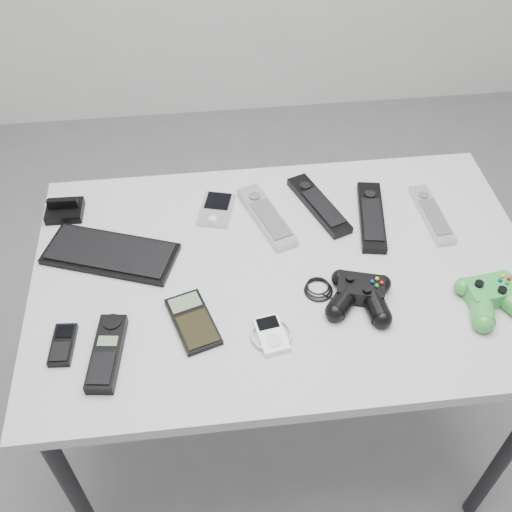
{
  "coord_description": "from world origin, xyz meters",
  "views": [
    {
      "loc": [
        -0.13,
        -0.89,
        1.72
      ],
      "look_at": [
        -0.02,
        0.01,
        0.76
      ],
      "focal_mm": 42.0,
      "sensor_mm": 36.0,
      "label": 1
    }
  ],
  "objects": [
    {
      "name": "mp3_player",
      "position": [
        -0.02,
        -0.2,
        0.75
      ],
      "size": [
        0.1,
        0.1,
        0.02
      ],
      "primitive_type": "cube",
      "rotation": [
        0.0,
        0.0,
        0.17
      ],
      "color": "white",
      "rests_on": "desk"
    },
    {
      "name": "desk",
      "position": [
        0.04,
        -0.02,
        0.67
      ],
      "size": [
        1.1,
        0.71,
        0.74
      ],
      "color": "#9D9D9F",
      "rests_on": "floor"
    },
    {
      "name": "controller_black",
      "position": [
        0.18,
        -0.13,
        0.76
      ],
      "size": [
        0.26,
        0.2,
        0.05
      ],
      "primitive_type": null,
      "rotation": [
        0.0,
        0.0,
        -0.29
      ],
      "color": "black",
      "rests_on": "desk"
    },
    {
      "name": "remote_silver_a",
      "position": [
        0.02,
        0.14,
        0.75
      ],
      "size": [
        0.12,
        0.23,
        0.02
      ],
      "primitive_type": "cube",
      "rotation": [
        0.0,
        0.0,
        0.33
      ],
      "color": "#AAAAB2",
      "rests_on": "desk"
    },
    {
      "name": "floor",
      "position": [
        0.0,
        0.0,
        0.0
      ],
      "size": [
        3.5,
        3.5,
        0.0
      ],
      "primitive_type": "plane",
      "color": "slate",
      "rests_on": "ground"
    },
    {
      "name": "mobile_phone",
      "position": [
        -0.43,
        -0.17,
        0.75
      ],
      "size": [
        0.05,
        0.1,
        0.02
      ],
      "primitive_type": "cube",
      "rotation": [
        0.0,
        0.0,
        -0.08
      ],
      "color": "black",
      "rests_on": "desk"
    },
    {
      "name": "calculator",
      "position": [
        -0.17,
        -0.15,
        0.75
      ],
      "size": [
        0.11,
        0.16,
        0.01
      ],
      "primitive_type": "cube",
      "rotation": [
        0.0,
        0.0,
        0.3
      ],
      "color": "black",
      "rests_on": "desk"
    },
    {
      "name": "pda",
      "position": [
        -0.1,
        0.18,
        0.75
      ],
      "size": [
        0.1,
        0.13,
        0.02
      ],
      "primitive_type": "cube",
      "rotation": [
        0.0,
        0.0,
        -0.26
      ],
      "color": "#AAAAB2",
      "rests_on": "desk"
    },
    {
      "name": "remote_black_b",
      "position": [
        0.26,
        0.11,
        0.75
      ],
      "size": [
        0.09,
        0.24,
        0.02
      ],
      "primitive_type": "cube",
      "rotation": [
        0.0,
        0.0,
        -0.18
      ],
      "color": "black",
      "rests_on": "desk"
    },
    {
      "name": "pda_keyboard",
      "position": [
        -0.34,
        0.06,
        0.75
      ],
      "size": [
        0.31,
        0.21,
        0.02
      ],
      "primitive_type": "cube",
      "rotation": [
        0.0,
        0.0,
        -0.35
      ],
      "color": "black",
      "rests_on": "desk"
    },
    {
      "name": "remote_black_a",
      "position": [
        0.15,
        0.17,
        0.75
      ],
      "size": [
        0.13,
        0.23,
        0.02
      ],
      "primitive_type": "cube",
      "rotation": [
        0.0,
        0.0,
        0.36
      ],
      "color": "black",
      "rests_on": "desk"
    },
    {
      "name": "remote_silver_b",
      "position": [
        0.41,
        0.11,
        0.75
      ],
      "size": [
        0.06,
        0.2,
        0.02
      ],
      "primitive_type": "cube",
      "rotation": [
        0.0,
        0.0,
        0.05
      ],
      "color": "#B0AFB6",
      "rests_on": "desk"
    },
    {
      "name": "cordless_handset",
      "position": [
        -0.34,
        -0.21,
        0.75
      ],
      "size": [
        0.07,
        0.17,
        0.03
      ],
      "primitive_type": "cube",
      "rotation": [
        0.0,
        0.0,
        -0.13
      ],
      "color": "black",
      "rests_on": "desk"
    },
    {
      "name": "dock_bracket",
      "position": [
        -0.46,
        0.21,
        0.76
      ],
      "size": [
        0.09,
        0.08,
        0.05
      ],
      "primitive_type": "cube",
      "rotation": [
        0.0,
        0.0,
        -0.03
      ],
      "color": "black",
      "rests_on": "desk"
    },
    {
      "name": "controller_green",
      "position": [
        0.45,
        -0.16,
        0.76
      ],
      "size": [
        0.15,
        0.16,
        0.05
      ],
      "primitive_type": null,
      "rotation": [
        0.0,
        0.0,
        0.11
      ],
      "color": "#227F35",
      "rests_on": "desk"
    }
  ]
}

